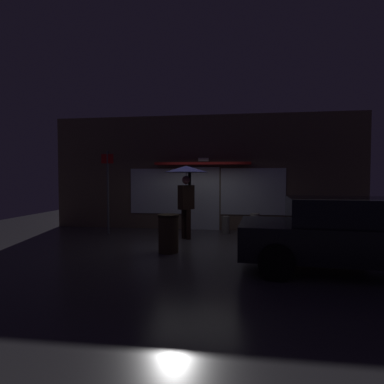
{
  "coord_description": "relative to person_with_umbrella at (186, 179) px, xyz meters",
  "views": [
    {
      "loc": [
        1.05,
        -8.67,
        1.78
      ],
      "look_at": [
        -0.18,
        0.41,
        1.4
      ],
      "focal_mm": 29.11,
      "sensor_mm": 36.0,
      "label": 1
    }
  ],
  "objects": [
    {
      "name": "ground_plane",
      "position": [
        0.35,
        -0.41,
        -1.77
      ],
      "size": [
        18.0,
        18.0,
        0.0
      ],
      "primitive_type": "plane",
      "color": "#423F44"
    },
    {
      "name": "sidewalk_bollard_2",
      "position": [
        2.07,
        0.92,
        -1.42
      ],
      "size": [
        0.29,
        0.29,
        0.69
      ],
      "primitive_type": "cylinder",
      "color": "#9E998E",
      "rests_on": "ground"
    },
    {
      "name": "parked_car",
      "position": [
        3.67,
        -2.77,
        -1.04
      ],
      "size": [
        4.4,
        2.32,
        1.42
      ],
      "rotation": [
        0.0,
        0.0,
        -0.09
      ],
      "color": "black",
      "rests_on": "ground"
    },
    {
      "name": "sidewalk_bollard",
      "position": [
        1.14,
        1.07,
        -1.49
      ],
      "size": [
        0.25,
        0.25,
        0.57
      ],
      "primitive_type": "cylinder",
      "color": "slate",
      "rests_on": "ground"
    },
    {
      "name": "trash_bin",
      "position": [
        -0.16,
        -1.75,
        -1.31
      ],
      "size": [
        0.51,
        0.51,
        0.92
      ],
      "color": "#473823",
      "rests_on": "ground"
    },
    {
      "name": "person_with_umbrella",
      "position": [
        0.0,
        0.0,
        0.0
      ],
      "size": [
        1.3,
        1.3,
        2.17
      ],
      "rotation": [
        0.0,
        0.0,
        -2.26
      ],
      "color": "black",
      "rests_on": "ground"
    },
    {
      "name": "building_facade",
      "position": [
        0.35,
        1.92,
        0.22
      ],
      "size": [
        10.94,
        1.0,
        4.02
      ],
      "color": "brown",
      "rests_on": "ground"
    },
    {
      "name": "street_sign_post",
      "position": [
        -2.62,
        0.46,
        -0.26
      ],
      "size": [
        0.4,
        0.07,
        2.68
      ],
      "color": "#595B60",
      "rests_on": "ground"
    }
  ]
}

